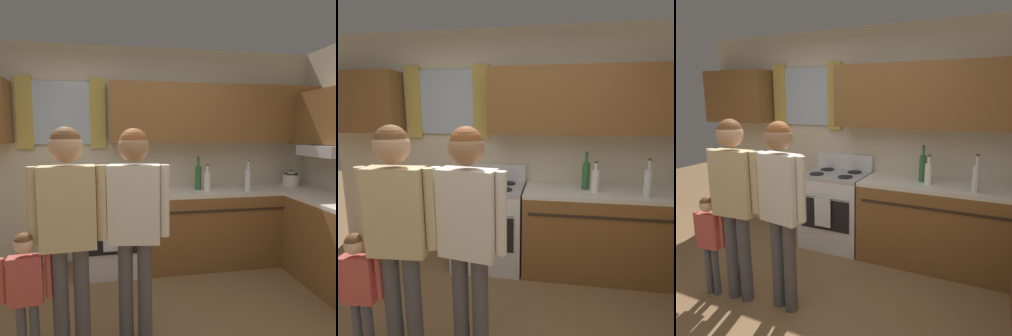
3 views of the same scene
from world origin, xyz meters
The scene contains 9 objects.
back_wall_unit centered at (0.09, 1.82, 1.50)m, with size 4.60×0.42×2.60m.
kitchen_counter_run centered at (1.50, 1.19, 0.45)m, with size 2.17×1.90×0.90m.
stove_oven centered at (-0.26, 1.54, 0.47)m, with size 0.74×0.67×1.10m.
bottle_tall_clear centered at (1.30, 1.38, 1.04)m, with size 0.07×0.07×0.37m.
bottle_wine_green centered at (0.76, 1.58, 1.05)m, with size 0.08×0.08×0.39m.
bottle_milk_white centered at (0.84, 1.48, 1.02)m, with size 0.08×0.08×0.31m.
adult_holding_child centered at (-0.55, 0.15, 1.02)m, with size 0.50×0.22×1.62m.
adult_in_plaid centered at (-0.10, 0.21, 1.01)m, with size 0.50×0.22×1.61m.
small_child centered at (-0.82, 0.10, 0.59)m, with size 0.32×0.13×0.94m.
Camera 2 is at (0.40, -1.41, 1.68)m, focal length 30.49 mm.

